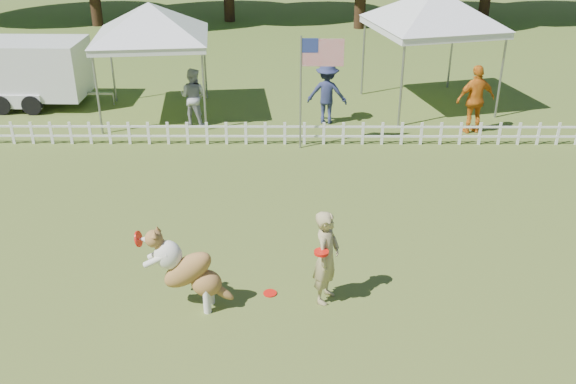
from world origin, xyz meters
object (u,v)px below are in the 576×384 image
(cargo_trailer, at_px, (25,72))
(spectator_c, at_px, (476,99))
(flag_pole, at_px, (301,94))
(spectator_b, at_px, (327,93))
(frisbee_on_turf, at_px, (270,293))
(canopy_tent_right, at_px, (430,50))
(dog, at_px, (189,270))
(canopy_tent_left, at_px, (154,62))
(handler, at_px, (327,257))
(spectator_a, at_px, (193,97))

(cargo_trailer, bearing_deg, spectator_c, -9.09)
(flag_pole, bearing_deg, spectator_b, 68.26)
(frisbee_on_turf, relative_size, canopy_tent_right, 0.07)
(frisbee_on_turf, relative_size, spectator_c, 0.12)
(dog, height_order, spectator_b, spectator_b)
(dog, bearing_deg, flag_pole, 80.88)
(canopy_tent_right, distance_m, cargo_trailer, 11.97)
(flag_pole, xyz_separation_m, spectator_c, (4.65, 1.15, -0.51))
(dog, height_order, frisbee_on_turf, dog)
(canopy_tent_right, bearing_deg, dog, -133.53)
(canopy_tent_left, height_order, spectator_c, canopy_tent_left)
(cargo_trailer, height_order, flag_pole, flag_pole)
(dog, xyz_separation_m, frisbee_on_turf, (1.25, 0.35, -0.68))
(frisbee_on_turf, bearing_deg, spectator_c, 55.12)
(handler, relative_size, dog, 1.16)
(frisbee_on_turf, relative_size, canopy_tent_left, 0.07)
(dog, relative_size, canopy_tent_right, 0.41)
(canopy_tent_left, height_order, flag_pole, canopy_tent_left)
(cargo_trailer, relative_size, flag_pole, 1.57)
(spectator_b, bearing_deg, cargo_trailer, -0.23)
(handler, bearing_deg, dog, 118.41)
(canopy_tent_left, bearing_deg, frisbee_on_turf, -74.82)
(dog, height_order, cargo_trailer, cargo_trailer)
(frisbee_on_turf, height_order, canopy_tent_right, canopy_tent_right)
(canopy_tent_left, distance_m, spectator_b, 4.93)
(handler, height_order, dog, handler)
(canopy_tent_left, distance_m, canopy_tent_right, 7.94)
(flag_pole, height_order, spectator_c, flag_pole)
(frisbee_on_turf, bearing_deg, flag_pole, 84.77)
(canopy_tent_right, bearing_deg, spectator_c, -83.88)
(canopy_tent_left, xyz_separation_m, flag_pole, (4.08, -2.51, -0.13))
(cargo_trailer, bearing_deg, canopy_tent_right, 0.86)
(dog, bearing_deg, spectator_a, 103.50)
(canopy_tent_right, relative_size, flag_pole, 1.17)
(frisbee_on_turf, xyz_separation_m, canopy_tent_right, (4.39, 9.75, 1.66))
(handler, xyz_separation_m, cargo_trailer, (-8.47, 9.91, 0.18))
(dog, xyz_separation_m, spectator_c, (6.48, 7.85, 0.22))
(canopy_tent_left, distance_m, cargo_trailer, 4.20)
(spectator_b, bearing_deg, frisbee_on_turf, 90.40)
(dog, height_order, canopy_tent_right, canopy_tent_right)
(flag_pole, relative_size, spectator_c, 1.55)
(cargo_trailer, bearing_deg, dog, -57.09)
(canopy_tent_right, xyz_separation_m, flag_pole, (-3.81, -3.39, -0.25))
(flag_pole, relative_size, spectator_b, 1.67)
(frisbee_on_turf, distance_m, flag_pole, 6.54)
(cargo_trailer, height_order, spectator_c, cargo_trailer)
(dog, bearing_deg, canopy_tent_left, 109.88)
(cargo_trailer, relative_size, spectator_b, 2.62)
(spectator_b, height_order, spectator_c, spectator_c)
(spectator_a, relative_size, spectator_c, 0.86)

